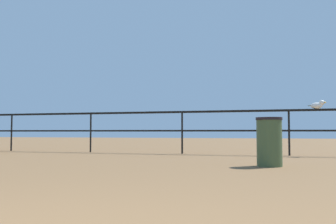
# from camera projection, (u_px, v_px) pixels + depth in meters

# --- Properties ---
(pier_railing) EXTENTS (22.06, 0.05, 1.03)m
(pier_railing) POSITION_uv_depth(u_px,v_px,m) (233.00, 121.00, 8.45)
(pier_railing) COLOR black
(pier_railing) RESTS_ON ground_plane
(seagull_on_rail) EXTENTS (0.39, 0.23, 0.19)m
(seagull_on_rail) POSITION_uv_depth(u_px,v_px,m) (317.00, 105.00, 7.95)
(seagull_on_rail) COLOR white
(seagull_on_rail) RESTS_ON pier_railing
(trash_bin) EXTENTS (0.40, 0.40, 0.75)m
(trash_bin) POSITION_uv_depth(u_px,v_px,m) (269.00, 142.00, 5.56)
(trash_bin) COLOR #3D502F
(trash_bin) RESTS_ON ground_plane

